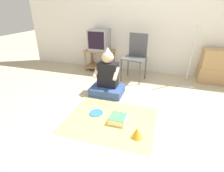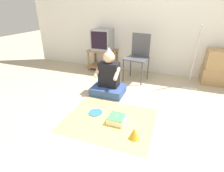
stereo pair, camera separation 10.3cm
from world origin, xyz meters
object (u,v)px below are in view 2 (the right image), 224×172
(cardboard_box_stack, at_px, (217,68))
(person_seated, at_px, (109,79))
(tv, at_px, (102,40))
(party_hat_blue, at_px, (134,133))
(dust_mop, at_px, (192,71))
(paper_plate, at_px, (96,112))
(folding_chair, at_px, (138,54))
(birthday_cake, at_px, (117,119))

(cardboard_box_stack, distance_m, person_seated, 2.21)
(tv, bearing_deg, party_hat_blue, -58.84)
(dust_mop, xyz_separation_m, paper_plate, (-1.35, -1.46, -0.33))
(person_seated, distance_m, paper_plate, 0.73)
(folding_chair, distance_m, cardboard_box_stack, 1.59)
(tv, xyz_separation_m, party_hat_blue, (1.32, -2.18, -0.66))
(folding_chair, distance_m, party_hat_blue, 1.97)
(tv, height_order, folding_chair, tv)
(tv, bearing_deg, person_seated, -62.77)
(folding_chair, height_order, paper_plate, folding_chair)
(tv, relative_size, cardboard_box_stack, 0.70)
(tv, bearing_deg, birthday_cake, -62.45)
(cardboard_box_stack, bearing_deg, paper_plate, -134.89)
(paper_plate, bearing_deg, dust_mop, 47.27)
(folding_chair, distance_m, dust_mop, 1.09)
(tv, distance_m, dust_mop, 2.07)
(person_seated, bearing_deg, dust_mop, 29.10)
(party_hat_blue, bearing_deg, tv, 121.16)
(folding_chair, distance_m, birthday_cake, 1.72)
(party_hat_blue, bearing_deg, folding_chair, 101.69)
(dust_mop, bearing_deg, tv, 168.98)
(cardboard_box_stack, distance_m, party_hat_blue, 2.48)
(tv, bearing_deg, cardboard_box_stack, -0.22)
(cardboard_box_stack, bearing_deg, folding_chair, -168.72)
(cardboard_box_stack, bearing_deg, birthday_cake, -126.88)
(tv, distance_m, paper_plate, 2.09)
(cardboard_box_stack, xyz_separation_m, party_hat_blue, (-1.16, -2.18, -0.26))
(tv, distance_m, cardboard_box_stack, 2.51)
(person_seated, bearing_deg, tv, 117.23)
(person_seated, height_order, paper_plate, person_seated)
(tv, height_order, birthday_cake, tv)
(birthday_cake, bearing_deg, dust_mop, 58.05)
(folding_chair, bearing_deg, party_hat_blue, -78.31)
(folding_chair, bearing_deg, dust_mop, -3.82)
(cardboard_box_stack, relative_size, person_seated, 0.81)
(tv, relative_size, dust_mop, 0.41)
(tv, height_order, cardboard_box_stack, tv)
(folding_chair, bearing_deg, cardboard_box_stack, 11.28)
(person_seated, bearing_deg, party_hat_blue, -54.69)
(person_seated, distance_m, party_hat_blue, 1.26)
(folding_chair, distance_m, paper_plate, 1.65)
(folding_chair, relative_size, dust_mop, 0.81)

